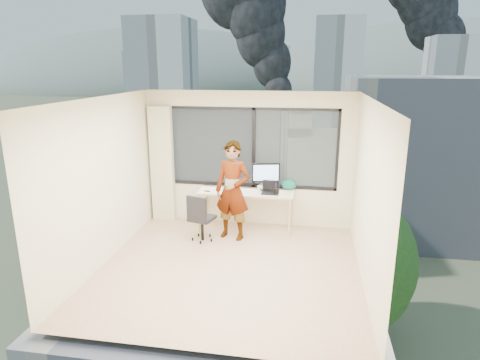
% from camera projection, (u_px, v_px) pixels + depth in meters
% --- Properties ---
extents(floor, '(4.00, 4.00, 0.01)m').
position_uv_depth(floor, '(229.00, 268.00, 6.48)').
color(floor, '#D2AB89').
rests_on(floor, ground).
extents(ceiling, '(4.00, 4.00, 0.01)m').
position_uv_depth(ceiling, '(228.00, 99.00, 5.79)').
color(ceiling, white).
rests_on(ceiling, ground).
extents(wall_front, '(4.00, 0.01, 2.60)m').
position_uv_depth(wall_front, '(191.00, 243.00, 4.23)').
color(wall_front, beige).
rests_on(wall_front, ground).
extents(wall_left, '(0.01, 4.00, 2.60)m').
position_uv_depth(wall_left, '(103.00, 182.00, 6.46)').
color(wall_left, beige).
rests_on(wall_left, ground).
extents(wall_right, '(0.01, 4.00, 2.60)m').
position_uv_depth(wall_right, '(369.00, 195.00, 5.81)').
color(wall_right, beige).
rests_on(wall_right, ground).
extents(window_wall, '(3.30, 0.16, 1.55)m').
position_uv_depth(window_wall, '(251.00, 148.00, 7.97)').
color(window_wall, black).
rests_on(window_wall, ground).
extents(curtain, '(0.45, 0.14, 2.30)m').
position_uv_depth(curtain, '(162.00, 165.00, 8.24)').
color(curtain, beige).
rests_on(curtain, floor).
extents(desk, '(1.80, 0.60, 0.75)m').
position_uv_depth(desk, '(246.00, 210.00, 7.96)').
color(desk, tan).
rests_on(desk, floor).
extents(chair, '(0.56, 0.56, 0.89)m').
position_uv_depth(chair, '(202.00, 217.00, 7.40)').
color(chair, black).
rests_on(chair, floor).
extents(person, '(0.74, 0.58, 1.79)m').
position_uv_depth(person, '(233.00, 191.00, 7.40)').
color(person, '#2D2D33').
rests_on(person, floor).
extents(monitor, '(0.54, 0.23, 0.53)m').
position_uv_depth(monitor, '(266.00, 176.00, 7.87)').
color(monitor, black).
rests_on(monitor, desk).
extents(game_console, '(0.35, 0.32, 0.07)m').
position_uv_depth(game_console, '(267.00, 187.00, 8.01)').
color(game_console, white).
rests_on(game_console, desk).
extents(laptop, '(0.33, 0.34, 0.21)m').
position_uv_depth(laptop, '(270.00, 188.00, 7.69)').
color(laptop, black).
rests_on(laptop, desk).
extents(cellphone, '(0.11, 0.08, 0.01)m').
position_uv_depth(cellphone, '(207.00, 191.00, 7.85)').
color(cellphone, black).
rests_on(cellphone, desk).
extents(pen_cup, '(0.10, 0.10, 0.11)m').
position_uv_depth(pen_cup, '(276.00, 191.00, 7.66)').
color(pen_cup, black).
rests_on(pen_cup, desk).
extents(handbag, '(0.30, 0.19, 0.21)m').
position_uv_depth(handbag, '(289.00, 185.00, 7.90)').
color(handbag, '#0D5246').
rests_on(handbag, desk).
extents(exterior_ground, '(400.00, 400.00, 0.04)m').
position_uv_depth(exterior_ground, '(306.00, 124.00, 124.25)').
color(exterior_ground, '#515B3D').
rests_on(exterior_ground, ground).
extents(near_bldg_a, '(16.00, 12.00, 14.00)m').
position_uv_depth(near_bldg_a, '(196.00, 178.00, 38.31)').
color(near_bldg_a, beige).
rests_on(near_bldg_a, exterior_ground).
extents(near_bldg_b, '(14.00, 13.00, 16.00)m').
position_uv_depth(near_bldg_b, '(417.00, 157.00, 42.26)').
color(near_bldg_b, beige).
rests_on(near_bldg_b, exterior_ground).
extents(far_tower_a, '(14.00, 14.00, 28.00)m').
position_uv_depth(far_tower_a, '(164.00, 78.00, 102.39)').
color(far_tower_a, silver).
rests_on(far_tower_a, exterior_ground).
extents(far_tower_b, '(13.00, 13.00, 30.00)m').
position_uv_depth(far_tower_b, '(337.00, 73.00, 118.96)').
color(far_tower_b, silver).
rests_on(far_tower_b, exterior_ground).
extents(far_tower_c, '(15.00, 15.00, 26.00)m').
position_uv_depth(far_tower_c, '(451.00, 79.00, 132.54)').
color(far_tower_c, silver).
rests_on(far_tower_c, exterior_ground).
extents(far_tower_d, '(16.00, 14.00, 22.00)m').
position_uv_depth(far_tower_d, '(151.00, 82.00, 159.48)').
color(far_tower_d, silver).
rests_on(far_tower_d, exterior_ground).
extents(hill_a, '(288.00, 216.00, 90.00)m').
position_uv_depth(hill_a, '(159.00, 87.00, 333.62)').
color(hill_a, slate).
rests_on(hill_a, exterior_ground).
extents(hill_b, '(300.00, 220.00, 96.00)m').
position_uv_depth(hill_b, '(451.00, 90.00, 298.20)').
color(hill_b, slate).
rests_on(hill_b, exterior_ground).
extents(tree_a, '(7.00, 7.00, 8.00)m').
position_uv_depth(tree_a, '(84.00, 237.00, 32.63)').
color(tree_a, '#264F1A').
rests_on(tree_a, exterior_ground).
extents(tree_b, '(7.60, 7.60, 9.00)m').
position_uv_depth(tree_b, '(350.00, 277.00, 25.48)').
color(tree_b, '#264F1A').
rests_on(tree_b, exterior_ground).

